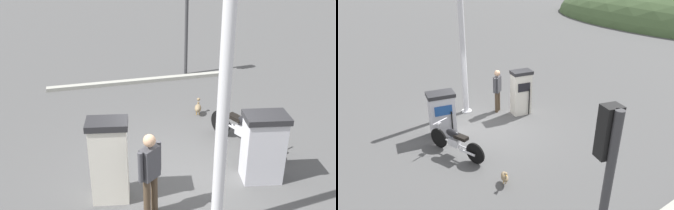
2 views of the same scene
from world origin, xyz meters
TOP-DOWN VIEW (x-y plane):
  - ground_plane at (0.00, 0.00)m, footprint 120.00×120.00m
  - fuel_pump_near at (-0.55, -1.57)m, footprint 0.75×0.95m
  - fuel_pump_far at (-0.55, 1.57)m, footprint 0.64×0.83m
  - motorcycle_near_pump at (0.81, -1.71)m, footprint 1.99×0.95m
  - attendant_person at (-1.18, 0.90)m, footprint 0.42×0.50m
  - wandering_duck at (2.75, -1.17)m, footprint 0.45×0.30m
  - roadside_traffic_light at (6.13, -1.70)m, footprint 0.40×0.28m
  - canopy_support_pole at (-1.80, -0.16)m, footprint 0.40×0.40m

SIDE VIEW (x-z plane):
  - ground_plane at x=0.00m, z-range 0.00..0.00m
  - wandering_duck at x=2.75m, z-range -0.01..0.45m
  - motorcycle_near_pump at x=0.81m, z-range 0.00..0.96m
  - fuel_pump_near at x=-0.55m, z-range 0.01..1.52m
  - fuel_pump_far at x=-0.55m, z-range 0.01..1.73m
  - attendant_person at x=-1.18m, z-range 0.13..1.81m
  - canopy_support_pole at x=-1.80m, z-range -0.08..4.49m
  - roadside_traffic_light at x=6.13m, z-range 0.67..4.31m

